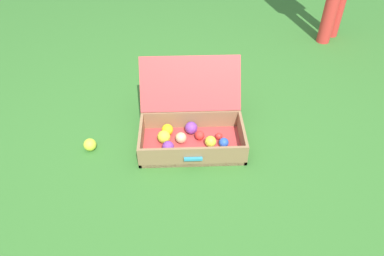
# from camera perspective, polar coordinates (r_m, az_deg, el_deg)

# --- Properties ---
(ground_plane) EXTENTS (16.00, 16.00, 0.00)m
(ground_plane) POSITION_cam_1_polar(r_m,az_deg,el_deg) (2.28, -1.12, -4.10)
(ground_plane) COLOR #336B28
(open_suitcase) EXTENTS (0.66, 0.59, 0.46)m
(open_suitcase) POSITION_cam_1_polar(r_m,az_deg,el_deg) (2.30, -0.23, 0.23)
(open_suitcase) COLOR #B23838
(open_suitcase) RESTS_ON ground
(stray_ball_on_grass) EXTENTS (0.08, 0.08, 0.08)m
(stray_ball_on_grass) POSITION_cam_1_polar(r_m,az_deg,el_deg) (2.37, -15.98, -2.58)
(stray_ball_on_grass) COLOR #CCDB38
(stray_ball_on_grass) RESTS_ON ground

